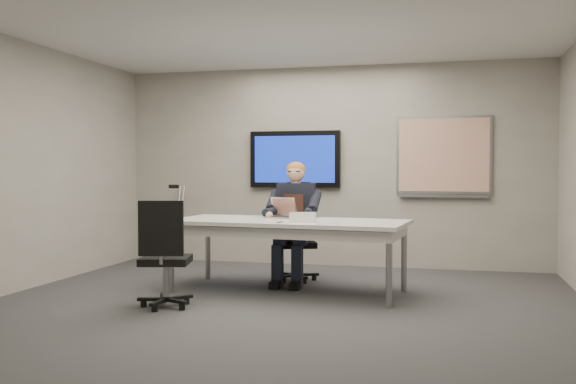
% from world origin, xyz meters
% --- Properties ---
extents(floor, '(6.00, 6.00, 0.02)m').
position_xyz_m(floor, '(0.00, 0.00, 0.00)').
color(floor, '#373739').
rests_on(floor, ground).
extents(ceiling, '(6.00, 6.00, 0.02)m').
position_xyz_m(ceiling, '(0.00, 0.00, 2.80)').
color(ceiling, silver).
rests_on(ceiling, wall_back).
extents(wall_back, '(6.00, 0.02, 2.80)m').
position_xyz_m(wall_back, '(0.00, 3.00, 1.40)').
color(wall_back, gray).
rests_on(wall_back, ground).
extents(wall_front, '(6.00, 0.02, 2.80)m').
position_xyz_m(wall_front, '(0.00, -3.00, 1.40)').
color(wall_front, gray).
rests_on(wall_front, ground).
extents(wall_left, '(0.02, 6.00, 2.80)m').
position_xyz_m(wall_left, '(-3.00, 0.00, 1.40)').
color(wall_left, gray).
rests_on(wall_left, ground).
extents(conference_table, '(2.68, 1.31, 0.80)m').
position_xyz_m(conference_table, '(-0.10, 0.94, 0.71)').
color(conference_table, silver).
rests_on(conference_table, ground).
extents(tv_display, '(1.30, 0.09, 0.80)m').
position_xyz_m(tv_display, '(-0.50, 2.95, 1.50)').
color(tv_display, black).
rests_on(tv_display, wall_back).
extents(whiteboard, '(1.25, 0.08, 1.10)m').
position_xyz_m(whiteboard, '(1.55, 2.97, 1.53)').
color(whiteboard, gray).
rests_on(whiteboard, wall_back).
extents(office_chair_far, '(0.62, 0.62, 1.02)m').
position_xyz_m(office_chair_far, '(-0.18, 1.70, 0.32)').
color(office_chair_far, black).
rests_on(office_chair_far, ground).
extents(office_chair_near, '(0.61, 0.61, 1.06)m').
position_xyz_m(office_chair_near, '(-1.06, -0.16, 0.33)').
color(office_chair_near, black).
rests_on(office_chair_near, ground).
extents(seated_person, '(0.47, 0.81, 1.45)m').
position_xyz_m(seated_person, '(-0.17, 1.44, 0.58)').
color(seated_person, '#1E2333').
rests_on(seated_person, office_chair_far).
extents(crutch, '(0.25, 0.68, 1.22)m').
position_xyz_m(crutch, '(-2.21, 2.77, 0.58)').
color(crutch, '#B3B5BB').
rests_on(crutch, ground).
extents(laptop, '(0.39, 0.40, 0.23)m').
position_xyz_m(laptop, '(-0.24, 1.23, 0.86)').
color(laptop, '#ADADAF').
rests_on(laptop, conference_table).
extents(name_tent, '(0.28, 0.16, 0.11)m').
position_xyz_m(name_tent, '(0.12, 0.69, 0.85)').
color(name_tent, silver).
rests_on(name_tent, conference_table).
extents(pen, '(0.04, 0.12, 0.01)m').
position_xyz_m(pen, '(-0.10, 0.58, 0.80)').
color(pen, black).
rests_on(pen, conference_table).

